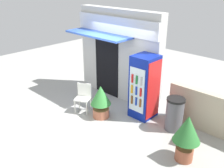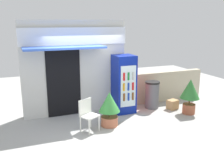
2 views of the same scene
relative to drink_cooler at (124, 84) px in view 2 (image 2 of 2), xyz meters
The scene contains 9 objects.
ground 1.80m from the drink_cooler, 141.17° to the right, with size 16.00×16.00×0.00m, color #A3A39E.
storefront_building 1.70m from the drink_cooler, 161.14° to the left, with size 3.29×1.13×2.96m.
drink_cooler is the anchor object (origin of this frame).
plastic_chair 1.88m from the drink_cooler, 146.39° to the right, with size 0.56×0.54×0.88m.
potted_plant_near_shop 1.31m from the drink_cooler, 133.07° to the right, with size 0.60×0.60×0.99m.
potted_plant_curbside 2.12m from the drink_cooler, 26.69° to the right, with size 0.61×0.61×1.14m.
trash_bin 1.15m from the drink_cooler, ahead, with size 0.49×0.49×0.93m.
stone_boundary_wall 2.12m from the drink_cooler, 15.11° to the left, with size 2.83×0.23×1.11m, color #B7AD93.
cardboard_box 1.86m from the drink_cooler, 13.20° to the right, with size 0.34×0.27×0.32m, color tan.
Camera 2 is at (-2.09, -6.34, 2.93)m, focal length 40.86 mm.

